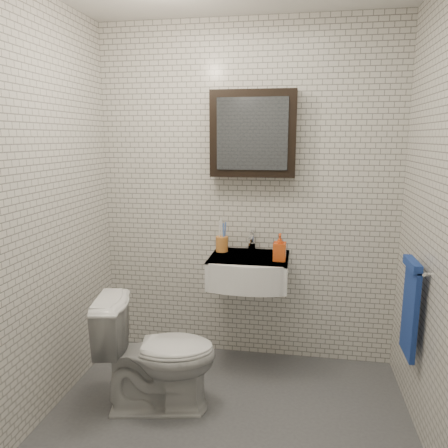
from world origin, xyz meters
name	(u,v)px	position (x,y,z in m)	size (l,w,h in m)	color
ground	(224,433)	(0.00, 0.00, 0.01)	(2.20, 2.00, 0.01)	#4B4D52
room_shell	(224,179)	(0.00, 0.00, 1.47)	(2.22, 2.02, 2.51)	silver
washbasin	(248,271)	(0.05, 0.73, 0.76)	(0.55, 0.50, 0.20)	white
faucet	(252,242)	(0.05, 0.93, 0.92)	(0.06, 0.20, 0.15)	silver
mirror_cabinet	(253,134)	(0.05, 0.93, 1.70)	(0.60, 0.15, 0.60)	black
towel_rail	(411,304)	(1.04, 0.35, 0.72)	(0.09, 0.30, 0.58)	silver
toothbrush_cup	(222,243)	(-0.16, 0.88, 0.91)	(0.10, 0.10, 0.25)	#CC7A33
soap_bottle	(280,247)	(0.27, 0.70, 0.94)	(0.08, 0.09, 0.19)	orange
toilet	(158,353)	(-0.45, 0.19, 0.37)	(0.41, 0.72, 0.73)	silver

